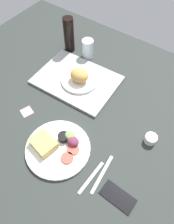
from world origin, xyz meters
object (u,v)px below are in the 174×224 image
Objects in this scene: bread_plate_near at (80,77)px; drinking_glass at (88,49)px; knife at (102,174)px; espresso_cup at (151,139)px; serving_tray at (77,80)px; soda_bottle at (69,35)px; fork at (91,177)px; sticky_note at (27,112)px; cell_phone at (118,197)px; plate_with_salad at (57,146)px.

drinking_glass is at bearing 114.11° from bread_plate_near.
knife is (39.66, -37.12, -4.29)cm from bread_plate_near.
serving_tray is at bearing 168.13° from espresso_cup.
soda_bottle is at bearing -175.88° from drinking_glass.
fork and knife have the same top height.
soda_bottle reaches higher than sticky_note.
serving_tray is 8.04× the size of sticky_note.
soda_bottle is at bearing 103.35° from sticky_note.
serving_tray is 56.91cm from fork.
serving_tray is 66.95cm from cell_phone.
bread_plate_near is at bearing 44.04° from fork.
sticky_note is at bearing -160.08° from espresso_cup.
fork reaches higher than sticky_note.
drinking_glass is 0.83× the size of cell_phone.
bread_plate_near is at bearing 112.46° from plate_with_salad.
drinking_glass is 2.14× the size of espresso_cup.
drinking_glass is 76.37cm from knife.
drinking_glass reaches higher than serving_tray.
sticky_note is at bearing -76.65° from soda_bottle.
serving_tray is at bearing 143.28° from cell_phone.
knife is (3.00, 4.00, 0.00)cm from fork.
soda_bottle is 95.92cm from cell_phone.
sticky_note is (-60.49, 9.17, -0.34)cm from cell_phone.
soda_bottle reaches higher than espresso_cup.
espresso_cup is at bearing -20.00° from fork.
serving_tray reaches higher than sticky_note.
serving_tray is at bearing 115.19° from plate_with_salad.
serving_tray reaches higher than cell_phone.
bread_plate_near is (2.35, -0.32, 3.74)cm from serving_tray.
fork is at bearing -45.84° from soda_bottle.
knife is at bearing -42.50° from soda_bottle.
cell_phone is at bearing -46.35° from drinking_glass.
fork is (36.66, -41.12, -4.29)cm from bread_plate_near.
espresso_cup reaches higher than serving_tray.
sticky_note is at bearing 166.00° from plate_with_salad.
soda_bottle is 86.04cm from fork.
bread_plate_near is 1.10× the size of knife.
serving_tray is 22.55cm from drinking_glass.
espresso_cup is (49.22, -10.52, -2.54)cm from bread_plate_near.
fork is at bearing -6.65° from plate_with_salad.
knife is 50.32cm from sticky_note.
bread_plate_near is 55.26cm from fork.
plate_with_salad is 2.49× the size of drinking_glass.
sticky_note is (-59.63, -21.61, -1.94)cm from espresso_cup.
plate_with_salad reaches higher than fork.
soda_bottle is at bearing 135.93° from serving_tray.
soda_bottle reaches higher than fork.
soda_bottle is 1.16× the size of knife.
soda_bottle is 78.80cm from espresso_cup.
bread_plate_near is 0.95× the size of soda_bottle.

